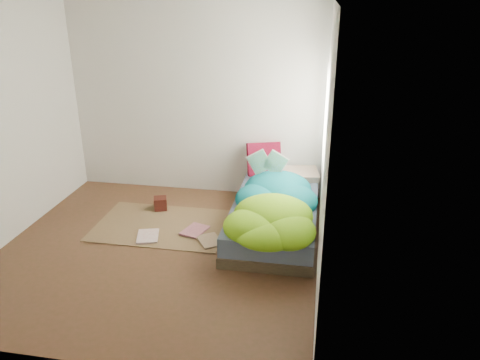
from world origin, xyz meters
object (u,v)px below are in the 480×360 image
(open_book, at_px, (268,155))
(floor_book_b, at_px, (186,228))
(pillow_magenta, at_px, (264,159))
(floor_book_a, at_px, (137,237))
(bed, at_px, (275,216))
(wooden_box, at_px, (160,203))

(open_book, height_order, floor_book_b, open_book)
(pillow_magenta, distance_m, floor_book_a, 2.01)
(bed, xyz_separation_m, wooden_box, (-1.53, 0.26, -0.08))
(bed, bearing_deg, open_book, 111.52)
(pillow_magenta, xyz_separation_m, wooden_box, (-1.28, -0.65, -0.47))
(bed, relative_size, floor_book_b, 6.10)
(bed, height_order, wooden_box, bed)
(wooden_box, height_order, floor_book_b, wooden_box)
(wooden_box, distance_m, floor_book_b, 0.70)
(open_book, bearing_deg, floor_book_b, -146.00)
(wooden_box, xyz_separation_m, floor_book_a, (-0.01, -0.79, -0.07))
(wooden_box, height_order, floor_book_a, wooden_box)
(pillow_magenta, height_order, floor_book_b, pillow_magenta)
(floor_book_b, bearing_deg, wooden_box, 152.49)
(bed, distance_m, pillow_magenta, 1.02)
(open_book, height_order, floor_book_a, open_book)
(pillow_magenta, xyz_separation_m, open_book, (0.11, -0.54, 0.24))
(pillow_magenta, distance_m, wooden_box, 1.51)
(bed, height_order, floor_book_a, bed)
(pillow_magenta, bearing_deg, floor_book_a, -150.31)
(bed, xyz_separation_m, pillow_magenta, (-0.26, 0.91, 0.40))
(floor_book_a, bearing_deg, floor_book_b, 14.93)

